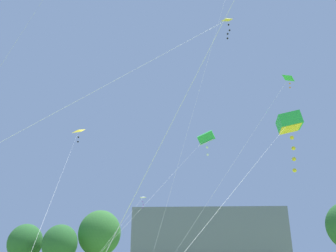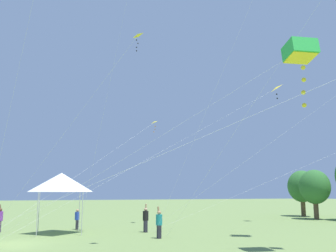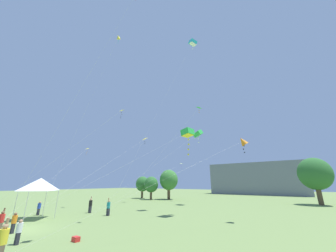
{
  "view_description": "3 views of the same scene",
  "coord_description": "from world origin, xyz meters",
  "px_view_note": "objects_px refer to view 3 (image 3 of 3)",
  "views": [
    {
      "loc": [
        2.22,
        -4.77,
        3.36
      ],
      "look_at": [
        1.13,
        12.28,
        9.62
      ],
      "focal_mm": 35.0,
      "sensor_mm": 36.0,
      "label": 1
    },
    {
      "loc": [
        24.63,
        2.29,
        3.12
      ],
      "look_at": [
        3.29,
        8.8,
        6.99
      ],
      "focal_mm": 40.0,
      "sensor_mm": 36.0,
      "label": 2
    },
    {
      "loc": [
        20.68,
        -7.16,
        3.87
      ],
      "look_at": [
        6.02,
        13.46,
        11.62
      ],
      "focal_mm": 20.0,
      "sensor_mm": 36.0,
      "label": 3
    }
  ],
  "objects_px": {
    "person_black_shirt": "(90,205)",
    "kite_green_delta_9": "(198,109)",
    "kite_green_box_4": "(188,133)",
    "kite_yellow_delta_7": "(86,150)",
    "kite_cyan_box_0": "(193,43)",
    "kite_green_delta_5": "(133,0)",
    "person_blue_shirt": "(39,208)",
    "person_orange_shirt": "(14,222)",
    "kite_white_delta_6": "(181,164)",
    "kite_yellow_diamond_2": "(118,38)",
    "person_yellow_shirt": "(2,241)",
    "kite_orange_diamond_1": "(243,141)",
    "person_white_shirt": "(19,231)",
    "kite_green_box_10": "(198,134)",
    "cooler_box": "(76,239)",
    "kite_yellow_delta_8": "(144,139)",
    "person_teal_shirt": "(108,207)",
    "person_red_shirt": "(1,221)",
    "festival_tent": "(40,184)",
    "kite_yellow_delta_3": "(117,114)"
  },
  "relations": [
    {
      "from": "kite_yellow_diamond_2",
      "to": "festival_tent",
      "type": "bearing_deg",
      "value": -128.67
    },
    {
      "from": "person_white_shirt",
      "to": "kite_yellow_delta_7",
      "type": "xyz_separation_m",
      "value": [
        -14.88,
        12.93,
        8.81
      ]
    },
    {
      "from": "kite_yellow_delta_7",
      "to": "kite_green_box_10",
      "type": "height_order",
      "value": "kite_green_box_10"
    },
    {
      "from": "person_yellow_shirt",
      "to": "kite_yellow_delta_8",
      "type": "xyz_separation_m",
      "value": [
        -15.59,
        27.14,
        12.53
      ]
    },
    {
      "from": "festival_tent",
      "to": "person_red_shirt",
      "type": "distance_m",
      "value": 6.8
    },
    {
      "from": "person_orange_shirt",
      "to": "person_red_shirt",
      "type": "distance_m",
      "value": 1.17
    },
    {
      "from": "person_red_shirt",
      "to": "person_orange_shirt",
      "type": "bearing_deg",
      "value": -23.23
    },
    {
      "from": "person_black_shirt",
      "to": "kite_green_delta_9",
      "type": "xyz_separation_m",
      "value": [
        13.49,
        7.18,
        13.41
      ]
    },
    {
      "from": "person_teal_shirt",
      "to": "person_black_shirt",
      "type": "relative_size",
      "value": 0.98
    },
    {
      "from": "person_teal_shirt",
      "to": "kite_yellow_delta_8",
      "type": "bearing_deg",
      "value": -124.4
    },
    {
      "from": "festival_tent",
      "to": "kite_green_delta_9",
      "type": "distance_m",
      "value": 22.46
    },
    {
      "from": "person_blue_shirt",
      "to": "kite_green_box_10",
      "type": "height_order",
      "value": "kite_green_box_10"
    },
    {
      "from": "person_blue_shirt",
      "to": "kite_green_box_4",
      "type": "height_order",
      "value": "kite_green_box_4"
    },
    {
      "from": "person_teal_shirt",
      "to": "kite_green_delta_9",
      "type": "xyz_separation_m",
      "value": [
        9.58,
        7.2,
        13.44
      ]
    },
    {
      "from": "person_orange_shirt",
      "to": "kite_green_box_10",
      "type": "height_order",
      "value": "kite_green_box_10"
    },
    {
      "from": "kite_yellow_diamond_2",
      "to": "kite_green_delta_9",
      "type": "relative_size",
      "value": 1.83
    },
    {
      "from": "kite_white_delta_6",
      "to": "kite_yellow_diamond_2",
      "type": "bearing_deg",
      "value": -84.02
    },
    {
      "from": "kite_green_delta_5",
      "to": "kite_green_box_10",
      "type": "distance_m",
      "value": 26.26
    },
    {
      "from": "kite_green_delta_5",
      "to": "kite_green_delta_9",
      "type": "distance_m",
      "value": 15.72
    },
    {
      "from": "kite_orange_diamond_1",
      "to": "kite_green_box_4",
      "type": "height_order",
      "value": "kite_green_box_4"
    },
    {
      "from": "person_teal_shirt",
      "to": "festival_tent",
      "type": "bearing_deg",
      "value": -10.02
    },
    {
      "from": "kite_green_delta_5",
      "to": "kite_yellow_delta_7",
      "type": "relative_size",
      "value": 1.64
    },
    {
      "from": "person_orange_shirt",
      "to": "kite_green_delta_9",
      "type": "bearing_deg",
      "value": -93.74
    },
    {
      "from": "kite_cyan_box_0",
      "to": "kite_green_box_4",
      "type": "relative_size",
      "value": 1.8
    },
    {
      "from": "kite_cyan_box_0",
      "to": "kite_green_delta_5",
      "type": "height_order",
      "value": "kite_cyan_box_0"
    },
    {
      "from": "person_teal_shirt",
      "to": "kite_white_delta_6",
      "type": "height_order",
      "value": "kite_white_delta_6"
    },
    {
      "from": "kite_white_delta_6",
      "to": "kite_yellow_delta_7",
      "type": "bearing_deg",
      "value": -111.14
    },
    {
      "from": "kite_yellow_diamond_2",
      "to": "kite_green_box_10",
      "type": "height_order",
      "value": "kite_yellow_diamond_2"
    },
    {
      "from": "kite_green_box_4",
      "to": "kite_yellow_delta_7",
      "type": "relative_size",
      "value": 1.22
    },
    {
      "from": "kite_yellow_delta_3",
      "to": "kite_yellow_delta_8",
      "type": "xyz_separation_m",
      "value": [
        -11.75,
        17.54,
        1.77
      ]
    },
    {
      "from": "kite_yellow_delta_8",
      "to": "kite_cyan_box_0",
      "type": "bearing_deg",
      "value": -15.23
    },
    {
      "from": "person_orange_shirt",
      "to": "kite_yellow_delta_7",
      "type": "relative_size",
      "value": 0.11
    },
    {
      "from": "kite_green_box_4",
      "to": "person_black_shirt",
      "type": "bearing_deg",
      "value": -156.94
    },
    {
      "from": "person_blue_shirt",
      "to": "person_black_shirt",
      "type": "relative_size",
      "value": 0.76
    },
    {
      "from": "kite_green_delta_5",
      "to": "kite_green_box_4",
      "type": "bearing_deg",
      "value": 94.5
    },
    {
      "from": "person_blue_shirt",
      "to": "kite_green_delta_5",
      "type": "bearing_deg",
      "value": -23.26
    },
    {
      "from": "kite_green_delta_5",
      "to": "person_black_shirt",
      "type": "bearing_deg",
      "value": 153.51
    },
    {
      "from": "person_blue_shirt",
      "to": "kite_yellow_diamond_2",
      "type": "relative_size",
      "value": 0.06
    },
    {
      "from": "cooler_box",
      "to": "person_orange_shirt",
      "type": "xyz_separation_m",
      "value": [
        -6.32,
        -1.81,
        0.68
      ]
    },
    {
      "from": "person_white_shirt",
      "to": "kite_green_delta_9",
      "type": "distance_m",
      "value": 23.09
    },
    {
      "from": "person_teal_shirt",
      "to": "kite_yellow_diamond_2",
      "type": "bearing_deg",
      "value": 3.77
    },
    {
      "from": "kite_yellow_diamond_2",
      "to": "kite_green_delta_9",
      "type": "distance_m",
      "value": 17.65
    },
    {
      "from": "person_yellow_shirt",
      "to": "person_black_shirt",
      "type": "bearing_deg",
      "value": 83.43
    },
    {
      "from": "kite_white_delta_6",
      "to": "kite_yellow_delta_7",
      "type": "distance_m",
      "value": 21.15
    },
    {
      "from": "person_black_shirt",
      "to": "kite_orange_diamond_1",
      "type": "xyz_separation_m",
      "value": [
        19.57,
        5.71,
        7.44
      ]
    },
    {
      "from": "kite_yellow_delta_8",
      "to": "person_teal_shirt",
      "type": "bearing_deg",
      "value": -61.53
    },
    {
      "from": "person_yellow_shirt",
      "to": "kite_orange_diamond_1",
      "type": "xyz_separation_m",
      "value": [
        8.04,
        18.18,
        7.44
      ]
    },
    {
      "from": "kite_yellow_delta_8",
      "to": "cooler_box",
      "type": "bearing_deg",
      "value": -56.53
    },
    {
      "from": "festival_tent",
      "to": "kite_green_box_10",
      "type": "relative_size",
      "value": 0.24
    },
    {
      "from": "kite_cyan_box_0",
      "to": "kite_orange_diamond_1",
      "type": "distance_m",
      "value": 23.13
    }
  ]
}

